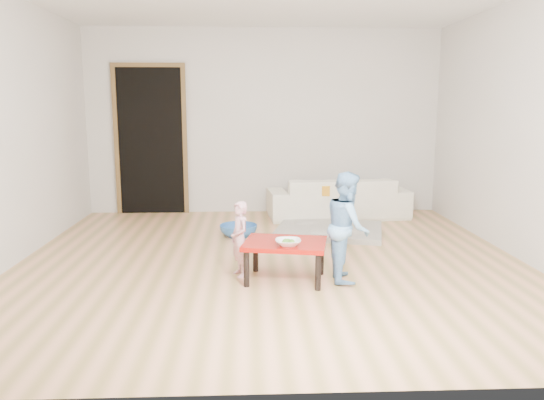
{
  "coord_description": "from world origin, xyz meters",
  "views": [
    {
      "loc": [
        -0.21,
        -5.12,
        1.53
      ],
      "look_at": [
        0.0,
        -0.2,
        0.65
      ],
      "focal_mm": 35.0,
      "sensor_mm": 36.0,
      "label": 1
    }
  ],
  "objects": [
    {
      "name": "sofa",
      "position": [
        1.01,
        2.05,
        0.28
      ],
      "size": [
        1.96,
        0.89,
        0.56
      ],
      "primitive_type": "imported",
      "rotation": [
        0.0,
        0.0,
        3.22
      ],
      "color": "white",
      "rests_on": "floor"
    },
    {
      "name": "floor",
      "position": [
        0.0,
        0.0,
        0.0
      ],
      "size": [
        5.0,
        5.0,
        0.01
      ],
      "primitive_type": "cube",
      "color": "#A18145",
      "rests_on": "ground"
    },
    {
      "name": "doorway",
      "position": [
        -1.6,
        2.48,
        1.02
      ],
      "size": [
        1.02,
        0.08,
        2.11
      ],
      "primitive_type": null,
      "color": "brown",
      "rests_on": "back_wall"
    },
    {
      "name": "basin",
      "position": [
        -0.35,
        1.0,
        0.07
      ],
      "size": [
        0.44,
        0.44,
        0.14
      ],
      "primitive_type": "imported",
      "color": "#2B5FA3",
      "rests_on": "floor"
    },
    {
      "name": "blanket",
      "position": [
        0.76,
        1.14,
        0.03
      ],
      "size": [
        1.46,
        1.31,
        0.06
      ],
      "primitive_type": null,
      "rotation": [
        0.0,
        0.0,
        -0.24
      ],
      "color": "#ACA498",
      "rests_on": "floor"
    },
    {
      "name": "child_blue",
      "position": [
        0.65,
        -0.62,
        0.48
      ],
      "size": [
        0.39,
        0.49,
        0.97
      ],
      "primitive_type": "imported",
      "rotation": [
        0.0,
        0.0,
        1.52
      ],
      "color": "#5592C5",
      "rests_on": "floor"
    },
    {
      "name": "bowl",
      "position": [
        0.11,
        -0.76,
        0.38
      ],
      "size": [
        0.22,
        0.22,
        0.05
      ],
      "primitive_type": "imported",
      "color": "white",
      "rests_on": "red_table"
    },
    {
      "name": "red_table",
      "position": [
        0.1,
        -0.62,
        0.18
      ],
      "size": [
        0.8,
        0.66,
        0.35
      ],
      "primitive_type": null,
      "rotation": [
        0.0,
        0.0,
        -0.19
      ],
      "color": "#9B0F08",
      "rests_on": "floor"
    },
    {
      "name": "back_wall",
      "position": [
        0.0,
        2.5,
        1.3
      ],
      "size": [
        5.0,
        0.02,
        2.6
      ],
      "primitive_type": "cube",
      "color": "silver",
      "rests_on": "floor"
    },
    {
      "name": "left_wall",
      "position": [
        -2.5,
        0.0,
        1.3
      ],
      "size": [
        0.02,
        5.0,
        2.6
      ],
      "primitive_type": "cube",
      "color": "silver",
      "rests_on": "floor"
    },
    {
      "name": "right_wall",
      "position": [
        2.5,
        0.0,
        1.3
      ],
      "size": [
        0.02,
        5.0,
        2.6
      ],
      "primitive_type": "cube",
      "color": "silver",
      "rests_on": "floor"
    },
    {
      "name": "broccoli",
      "position": [
        0.11,
        -0.76,
        0.38
      ],
      "size": [
        0.12,
        0.12,
        0.06
      ],
      "primitive_type": null,
      "color": "#2D5919",
      "rests_on": "red_table"
    },
    {
      "name": "child_pink",
      "position": [
        -0.3,
        -0.47,
        0.34
      ],
      "size": [
        0.25,
        0.29,
        0.69
      ],
      "primitive_type": "imported",
      "rotation": [
        0.0,
        0.0,
        -1.19
      ],
      "color": "#D05F74",
      "rests_on": "floor"
    },
    {
      "name": "cushion",
      "position": [
        0.65,
        1.9,
        0.43
      ],
      "size": [
        0.59,
        0.55,
        0.13
      ],
      "primitive_type": "cube",
      "rotation": [
        0.0,
        0.0,
        -0.27
      ],
      "color": "orange",
      "rests_on": "sofa"
    }
  ]
}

